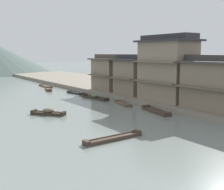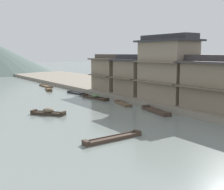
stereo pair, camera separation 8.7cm
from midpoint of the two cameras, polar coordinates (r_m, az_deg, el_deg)
name	(u,v)px [view 2 (the right image)]	position (r m, az deg, el deg)	size (l,w,h in m)	color
riverbank_right	(144,91)	(51.40, 6.48, 0.87)	(18.00, 110.00, 0.69)	gray
boat_moored_nearest	(156,111)	(34.40, 8.81, -3.22)	(2.11, 5.28, 0.48)	#423328
boat_moored_second	(95,97)	(44.05, -3.31, -0.47)	(1.60, 5.76, 0.77)	#33281E
boat_moored_third	(46,86)	(61.64, -13.01, 1.74)	(1.24, 5.54, 0.37)	brown
boat_moored_far	(49,89)	(55.69, -12.49, 1.11)	(2.16, 4.56, 0.48)	brown
boat_midriver_drifting	(123,104)	(39.15, 2.21, -1.76)	(1.97, 4.32, 0.36)	brown
boat_midriver_upstream	(48,112)	(33.50, -12.57, -3.41)	(3.40, 3.75, 0.78)	#33281E
boat_upstream_distant	(113,138)	(23.47, 0.33, -8.66)	(5.49, 0.90, 0.41)	#423328
boat_crossing_west	(76,93)	(50.10, -7.20, 0.41)	(1.52, 4.26, 0.38)	#232326
house_waterfront_second	(218,83)	(34.70, 20.54, 2.35)	(6.85, 7.38, 6.14)	#7F705B
house_waterfront_tall	(167,68)	(38.81, 11.05, 5.23)	(5.43, 8.23, 8.74)	gray
house_waterfront_narrow	(134,75)	(44.20, 4.45, 4.06)	(5.46, 6.11, 6.14)	#7F705B
house_waterfront_far	(112,72)	(49.67, 0.09, 4.54)	(6.26, 6.66, 6.14)	#7F705B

